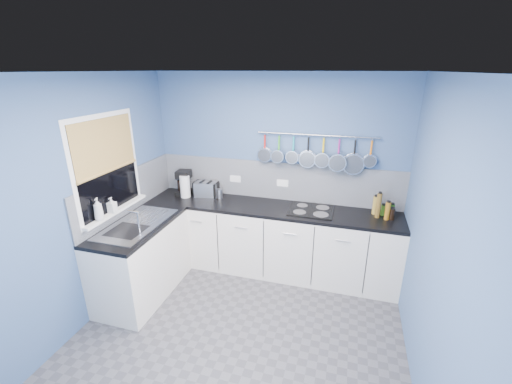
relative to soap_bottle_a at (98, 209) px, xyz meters
The scene contains 42 objects.
floor 1.93m from the soap_bottle_a, ahead, with size 3.20×3.00×0.02m, color #47474C.
ceiling 2.03m from the soap_bottle_a, ahead, with size 3.20×3.00×0.02m, color white.
wall_back 2.14m from the soap_bottle_a, 44.21° to the left, with size 3.20×0.02×2.50m, color #3C5884.
wall_front 2.17m from the soap_bottle_a, 45.03° to the right, with size 3.20×0.02×2.50m, color #3C5884.
wall_left 0.12m from the soap_bottle_a, 164.81° to the right, with size 0.02×3.00×2.50m, color #3C5884.
wall_right 3.14m from the soap_bottle_a, ahead, with size 0.02×3.00×2.50m, color #3C5884.
backsplash_back 2.12m from the soap_bottle_a, 43.78° to the left, with size 3.20×0.02×0.50m, color #989CA5.
backsplash_left 0.58m from the soap_bottle_a, 95.73° to the left, with size 0.02×1.80×0.50m, color #989CA5.
cabinet_run_back 2.07m from the soap_bottle_a, 37.60° to the left, with size 3.20×0.60×0.86m, color silver.
worktop_back 1.95m from the soap_bottle_a, 37.60° to the left, with size 3.20×0.60×0.04m, color black.
cabinet_run_left 0.82m from the soap_bottle_a, 50.43° to the left, with size 0.60×1.20×0.86m, color silver.
worktop_left 0.46m from the soap_bottle_a, 50.43° to the left, with size 0.60×1.20×0.04m, color black.
window_frame 0.47m from the soap_bottle_a, 99.19° to the left, with size 0.01×1.00×1.10m, color white.
window_glass 0.47m from the soap_bottle_a, 98.18° to the left, with size 0.01×0.90×1.00m, color black.
bamboo_blind 0.67m from the soap_bottle_a, 96.56° to the left, with size 0.01×0.90×0.55m, color tan.
window_sill 0.31m from the soap_bottle_a, 94.11° to the left, with size 0.10×0.98×0.03m, color white.
sink_unit 0.45m from the soap_bottle_a, 50.43° to the left, with size 0.50×0.95×0.01m, color silver.
mixer_tap 0.43m from the soap_bottle_a, 14.14° to the left, with size 0.12×0.08×0.26m, color silver, non-canonical shape.
socket_left 1.75m from the soap_bottle_a, 56.01° to the left, with size 0.15×0.01×0.09m, color white.
socket_right 2.18m from the soap_bottle_a, 41.72° to the left, with size 0.15×0.01×0.09m, color white.
pot_rail 2.56m from the soap_bottle_a, 35.13° to the left, with size 0.02×0.02×1.45m, color silver.
soap_bottle_a is the anchor object (origin of this frame).
soap_bottle_b 0.20m from the soap_bottle_a, 90.00° to the left, with size 0.08×0.08×0.17m, color white.
paper_towel 1.25m from the soap_bottle_a, 73.19° to the left, with size 0.13×0.13×0.29m, color white.
coffee_maker 1.30m from the soap_bottle_a, 76.47° to the left, with size 0.19×0.21×0.34m, color black, non-canonical shape.
toaster 1.45m from the soap_bottle_a, 64.90° to the left, with size 0.30×0.17×0.19m, color silver.
canister 1.53m from the soap_bottle_a, 57.65° to the left, with size 0.09×0.09×0.12m, color silver.
hob 2.38m from the soap_bottle_a, 30.21° to the left, with size 0.52×0.46×0.01m, color black.
pan_0 2.03m from the soap_bottle_a, 45.47° to the left, with size 0.18×0.05×0.37m, color silver, non-canonical shape.
pan_1 2.16m from the soap_bottle_a, 41.98° to the left, with size 0.16×0.12×0.35m, color silver, non-canonical shape.
pan_2 2.30m from the soap_bottle_a, 38.90° to the left, with size 0.16×0.11×0.35m, color silver, non-canonical shape.
pan_3 2.44m from the soap_bottle_a, 36.18° to the left, with size 0.21×0.06×0.40m, color silver, non-canonical shape.
pan_4 2.59m from the soap_bottle_a, 33.77° to the left, with size 0.18×0.11×0.37m, color silver, non-canonical shape.
pan_5 2.73m from the soap_bottle_a, 31.64° to the left, with size 0.21×0.12×0.40m, color silver, non-canonical shape.
pan_6 2.89m from the soap_bottle_a, 29.73° to the left, with size 0.26×0.06×0.45m, color silver, non-canonical shape.
pan_7 3.05m from the soap_bottle_a, 28.02° to the left, with size 0.15×0.05×0.34m, color silver, non-canonical shape.
condiment_0 3.24m from the soap_bottle_a, 23.49° to the left, with size 0.05×0.05×0.15m, color #265919.
condiment_1 3.16m from the soap_bottle_a, 24.27° to the left, with size 0.05×0.05×0.13m, color #3F721E.
condiment_2 3.08m from the soap_bottle_a, 25.16° to the left, with size 0.07×0.07×0.22m, color olive.
condiment_3 3.20m from the soap_bottle_a, 21.95° to the left, with size 0.06×0.06×0.13m, color black.
condiment_4 3.14m from the soap_bottle_a, 22.14° to the left, with size 0.06×0.06×0.21m, color #8C5914.
condiment_5 3.06m from the soap_bottle_a, 23.31° to the left, with size 0.05×0.05×0.30m, color brown.
Camera 1 is at (0.90, -2.54, 2.52)m, focal length 23.30 mm.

